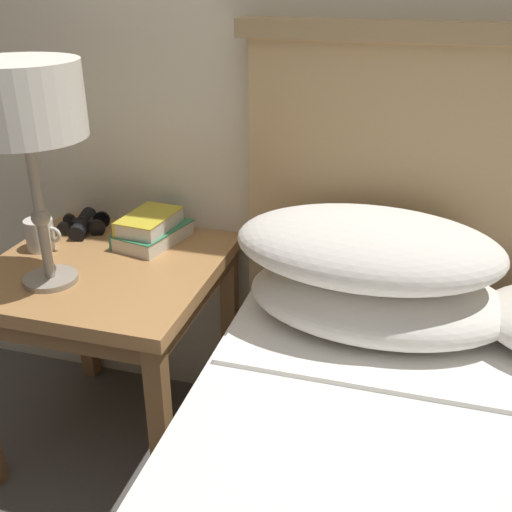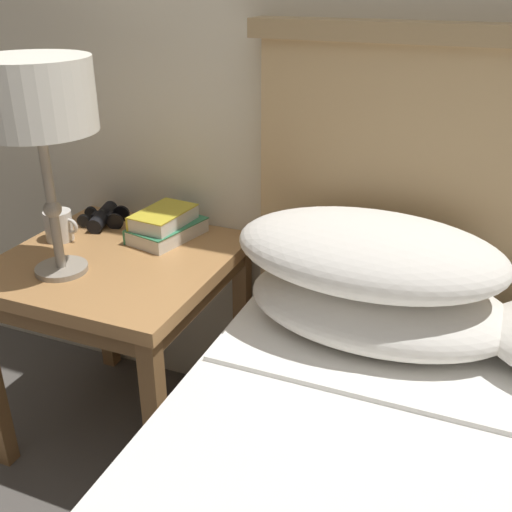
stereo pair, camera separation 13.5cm
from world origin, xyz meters
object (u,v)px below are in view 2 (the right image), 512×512
at_px(coffee_mug, 59,226).
at_px(binoculars_pair, 103,217).
at_px(nightstand, 118,282).
at_px(book_stacked_on_top, 163,217).
at_px(table_lamp, 36,101).
at_px(book_on_nightstand, 167,231).

bearing_deg(coffee_mug, binoculars_pair, 73.32).
xyz_separation_m(nightstand, book_stacked_on_top, (0.06, 0.16, 0.14)).
bearing_deg(coffee_mug, book_stacked_on_top, 24.71).
relative_size(book_stacked_on_top, binoculars_pair, 1.18).
relative_size(table_lamp, book_on_nightstand, 2.19).
bearing_deg(nightstand, table_lamp, -120.72).
xyz_separation_m(book_on_nightstand, coffee_mug, (-0.27, -0.13, 0.02)).
bearing_deg(binoculars_pair, book_on_nightstand, -4.20).
distance_m(nightstand, binoculars_pair, 0.26).
relative_size(nightstand, coffee_mug, 5.63).
bearing_deg(book_stacked_on_top, binoculars_pair, 174.32).
xyz_separation_m(table_lamp, book_on_nightstand, (0.14, 0.29, -0.40)).
bearing_deg(binoculars_pair, table_lamp, -73.93).
xyz_separation_m(nightstand, binoculars_pair, (-0.16, 0.18, 0.10)).
relative_size(binoculars_pair, coffee_mug, 1.60).
bearing_deg(coffee_mug, table_lamp, -50.80).
bearing_deg(book_on_nightstand, binoculars_pair, 175.80).
bearing_deg(table_lamp, binoculars_pair, 106.07).
xyz_separation_m(book_on_nightstand, binoculars_pair, (-0.23, 0.02, 0.00)).
height_order(table_lamp, book_on_nightstand, table_lamp).
bearing_deg(nightstand, book_stacked_on_top, 69.17).
bearing_deg(book_stacked_on_top, table_lamp, -115.41).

